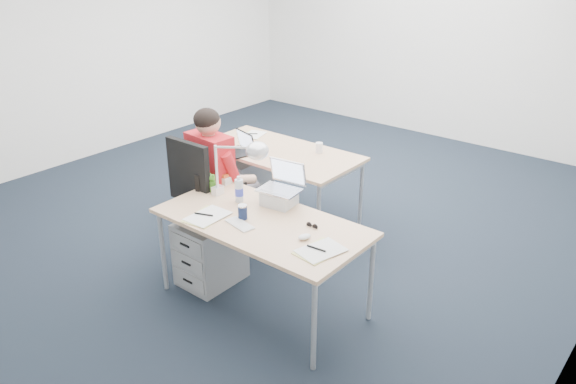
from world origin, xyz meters
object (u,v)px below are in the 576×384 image
(headphones, at_px, (270,200))
(cordless_phone, at_px, (198,183))
(bear_figurine, at_px, (212,182))
(book_stack, at_px, (223,176))
(water_bottle, at_px, (239,189))
(sunglasses, at_px, (312,226))
(desk_near, at_px, (262,226))
(computer_mouse, at_px, (305,237))
(far_cup, at_px, (319,148))
(desk_far, at_px, (279,155))
(drawer_pedestal_far, at_px, (245,183))
(can_koozie, at_px, (243,212))
(office_chair, at_px, (210,221))
(desk_lamp, at_px, (232,167))
(wireless_keyboard, at_px, (240,224))
(drawer_pedestal_near, at_px, (211,251))
(seated_person, at_px, (224,179))
(dark_laptop, at_px, (237,142))

(headphones, xyz_separation_m, cordless_phone, (-0.60, -0.21, 0.05))
(bear_figurine, relative_size, book_stack, 0.77)
(bear_figurine, distance_m, cordless_phone, 0.12)
(water_bottle, relative_size, sunglasses, 2.21)
(desk_near, height_order, computer_mouse, computer_mouse)
(computer_mouse, distance_m, far_cup, 1.72)
(desk_near, relative_size, computer_mouse, 16.49)
(desk_far, relative_size, drawer_pedestal_far, 2.91)
(desk_far, distance_m, book_stack, 0.88)
(can_koozie, relative_size, sunglasses, 1.18)
(office_chair, xyz_separation_m, desk_lamp, (0.48, -0.17, 0.70))
(wireless_keyboard, xyz_separation_m, sunglasses, (0.43, 0.30, 0.01))
(cordless_phone, bearing_deg, drawer_pedestal_far, 91.44)
(drawer_pedestal_near, height_order, far_cup, far_cup)
(desk_far, height_order, book_stack, book_stack)
(seated_person, relative_size, drawer_pedestal_near, 2.42)
(water_bottle, bearing_deg, office_chair, 163.38)
(seated_person, height_order, drawer_pedestal_far, seated_person)
(dark_laptop, bearing_deg, desk_lamp, -32.53)
(can_koozie, bearing_deg, seated_person, 143.82)
(sunglasses, height_order, dark_laptop, dark_laptop)
(drawer_pedestal_far, distance_m, book_stack, 1.12)
(drawer_pedestal_near, xyz_separation_m, far_cup, (0.03, 1.45, 0.51))
(desk_far, bearing_deg, desk_lamp, -67.85)
(wireless_keyboard, relative_size, water_bottle, 1.15)
(drawer_pedestal_far, bearing_deg, computer_mouse, -35.30)
(drawer_pedestal_near, distance_m, book_stack, 0.66)
(seated_person, xyz_separation_m, sunglasses, (1.23, -0.33, 0.07))
(can_koozie, height_order, far_cup, can_koozie)
(seated_person, distance_m, cordless_phone, 0.46)
(drawer_pedestal_near, bearing_deg, computer_mouse, 0.05)
(drawer_pedestal_near, distance_m, cordless_phone, 0.57)
(desk_near, distance_m, sunglasses, 0.39)
(desk_near, bearing_deg, bear_figurine, 168.15)
(desk_near, bearing_deg, far_cup, 109.92)
(wireless_keyboard, bearing_deg, water_bottle, 145.41)
(headphones, bearing_deg, far_cup, 120.92)
(office_chair, bearing_deg, seated_person, 86.91)
(drawer_pedestal_near, bearing_deg, book_stack, 118.07)
(seated_person, distance_m, wireless_keyboard, 1.03)
(desk_near, relative_size, desk_lamp, 2.82)
(desk_lamp, relative_size, far_cup, 5.67)
(bear_figurine, height_order, dark_laptop, dark_laptop)
(desk_far, xyz_separation_m, water_bottle, (0.50, -1.08, 0.15))
(desk_lamp, height_order, far_cup, desk_lamp)
(wireless_keyboard, bearing_deg, seated_person, 153.27)
(can_koozie, xyz_separation_m, book_stack, (-0.63, 0.42, -0.01))
(drawer_pedestal_far, xyz_separation_m, headphones, (1.15, -0.92, 0.47))
(dark_laptop, bearing_deg, office_chair, -53.65)
(computer_mouse, distance_m, water_bottle, 0.79)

